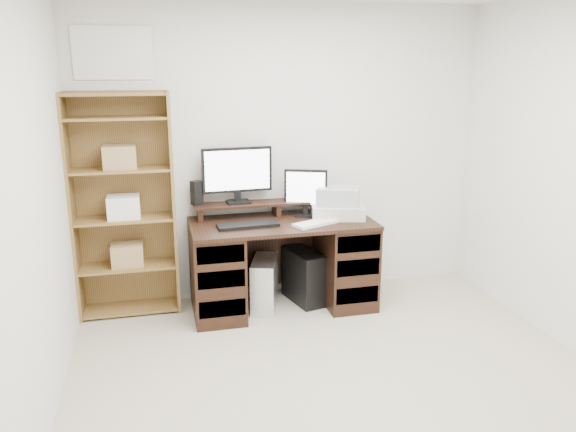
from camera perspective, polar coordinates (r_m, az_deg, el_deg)
name	(u,v)px	position (r m, az deg, el deg)	size (l,w,h in m)	color
room	(370,210)	(2.99, 8.34, 0.60)	(3.54, 4.04, 2.54)	#BCB296
desk	(282,263)	(4.72, -0.61, -4.75)	(1.50, 0.70, 0.75)	black
riser_shelf	(276,204)	(4.78, -1.19, 1.20)	(1.40, 0.22, 0.12)	black
monitor_wide	(237,172)	(4.70, -5.19, 4.47)	(0.59, 0.16, 0.47)	black
monitor_small	(306,191)	(4.73, 1.81, 2.58)	(0.35, 0.19, 0.40)	black
speaker	(197,193)	(4.70, -9.26, 2.33)	(0.08, 0.08, 0.20)	black
keyboard_black	(248,225)	(4.46, -4.09, -0.92)	(0.49, 0.16, 0.03)	black
keyboard_white	(320,222)	(4.54, 3.27, -0.63)	(0.47, 0.14, 0.02)	white
mouse	(357,218)	(4.65, 6.99, -0.25)	(0.09, 0.06, 0.04)	white
printer	(338,211)	(4.74, 5.06, 0.52)	(0.43, 0.32, 0.11)	beige
basket	(338,196)	(4.71, 5.10, 2.02)	(0.34, 0.25, 0.15)	#9FA6AA
tower_silver	(265,284)	(4.75, -2.40, -6.87)	(0.19, 0.43, 0.43)	silver
tower_black	(303,276)	(4.87, 1.55, -6.14)	(0.30, 0.49, 0.45)	black
bookshelf	(124,204)	(4.67, -16.35, 1.18)	(0.80, 0.30, 1.80)	olive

